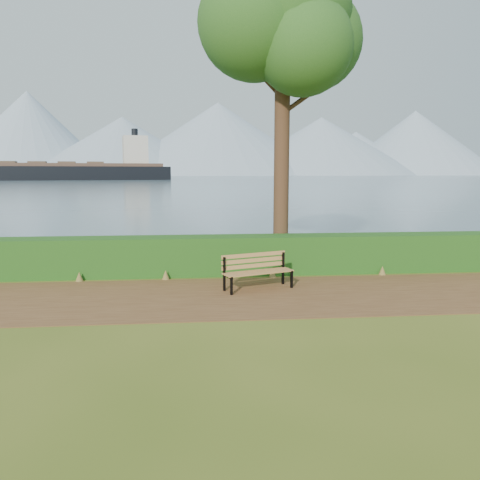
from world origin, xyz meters
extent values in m
plane|color=#465C1A|center=(0.00, 0.00, 0.00)|extent=(140.00, 140.00, 0.00)
cube|color=brown|center=(0.00, 0.30, 0.01)|extent=(40.00, 3.40, 0.01)
cube|color=#1B4B15|center=(0.00, 2.60, 0.50)|extent=(32.00, 0.85, 1.00)
cube|color=#465E71|center=(0.00, 260.00, 0.01)|extent=(700.00, 510.00, 0.00)
cone|color=#859BB2|center=(-140.00, 410.00, 35.00)|extent=(140.00, 140.00, 70.00)
cone|color=#859BB2|center=(-60.00, 395.00, 24.00)|extent=(160.00, 160.00, 48.00)
cone|color=#859BB2|center=(20.00, 405.00, 31.00)|extent=(190.00, 190.00, 62.00)
cone|color=#859BB2|center=(110.00, 400.00, 25.00)|extent=(170.00, 170.00, 50.00)
cone|color=#859BB2|center=(200.00, 410.00, 29.00)|extent=(150.00, 150.00, 58.00)
cone|color=#859BB2|center=(-10.00, 430.00, 17.50)|extent=(120.00, 120.00, 35.00)
cone|color=#859BB2|center=(150.00, 425.00, 20.00)|extent=(130.00, 130.00, 40.00)
cube|color=black|center=(0.42, 0.40, 0.20)|extent=(0.06, 0.07, 0.41)
cube|color=black|center=(0.29, 0.77, 0.39)|extent=(0.06, 0.07, 0.78)
cube|color=black|center=(0.35, 0.59, 0.38)|extent=(0.20, 0.46, 0.05)
cube|color=black|center=(1.86, 0.91, 0.20)|extent=(0.06, 0.07, 0.41)
cube|color=black|center=(1.72, 1.28, 0.39)|extent=(0.06, 0.07, 0.78)
cube|color=black|center=(1.79, 1.09, 0.38)|extent=(0.20, 0.46, 0.05)
cube|color=#A0733D|center=(1.13, 0.68, 0.41)|extent=(1.57, 0.62, 0.03)
cube|color=#A0733D|center=(1.09, 0.79, 0.41)|extent=(1.57, 0.62, 0.03)
cube|color=#A0733D|center=(1.05, 0.89, 0.41)|extent=(1.57, 0.62, 0.03)
cube|color=#A0733D|center=(1.02, 1.00, 0.41)|extent=(1.57, 0.62, 0.03)
cube|color=#A0733D|center=(1.00, 1.05, 0.52)|extent=(1.55, 0.58, 0.09)
cube|color=#A0733D|center=(1.00, 1.05, 0.64)|extent=(1.55, 0.58, 0.09)
cube|color=#A0733D|center=(1.00, 1.05, 0.77)|extent=(1.55, 0.58, 0.09)
cylinder|color=#332115|center=(2.01, 3.20, 3.71)|extent=(0.41, 0.41, 7.43)
sphere|color=#1B4B19|center=(2.01, 3.20, 6.81)|extent=(3.51, 3.51, 3.51)
sphere|color=#1B4B19|center=(2.90, 3.61, 6.19)|extent=(2.68, 2.68, 2.68)
sphere|color=#1B4B19|center=(1.21, 2.90, 6.40)|extent=(2.89, 2.89, 2.89)
sphere|color=#1B4B19|center=(2.40, 2.52, 5.78)|extent=(2.48, 2.48, 2.48)
cylinder|color=#332115|center=(2.47, 3.20, 4.54)|extent=(1.09, 0.12, 0.81)
cylinder|color=#332115|center=(1.60, 3.30, 5.06)|extent=(0.84, 0.39, 0.74)
cube|color=black|center=(-40.26, 151.31, 1.35)|extent=(63.29, 22.99, 6.26)
cube|color=#503B30|center=(-40.26, 151.31, 5.02)|extent=(58.18, 20.96, 1.07)
cube|color=beige|center=(-20.68, 155.59, 9.85)|extent=(9.44, 8.93, 9.84)
cylinder|color=black|center=(-20.68, 155.59, 15.66)|extent=(2.15, 2.15, 3.13)
cube|color=brown|center=(-59.84, 147.03, 5.73)|extent=(6.51, 6.92, 0.72)
cube|color=brown|center=(-51.10, 148.94, 5.73)|extent=(6.51, 6.92, 0.72)
cube|color=brown|center=(-42.36, 150.85, 5.73)|extent=(6.51, 6.92, 0.72)
cube|color=brown|center=(-33.62, 152.76, 5.73)|extent=(6.51, 6.92, 0.72)
camera|label=1|loc=(-0.33, -9.49, 2.66)|focal=35.00mm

